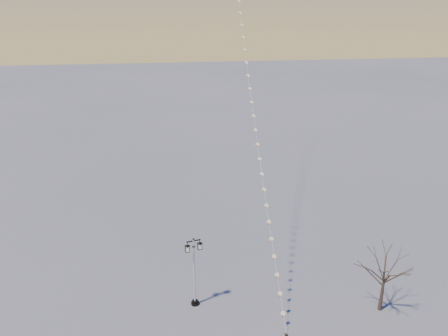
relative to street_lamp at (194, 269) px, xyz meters
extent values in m
plane|color=#5F6161|center=(3.23, -3.56, -2.78)|extent=(300.00, 300.00, 0.00)
cylinder|color=black|center=(0.00, 0.00, -2.70)|extent=(0.56, 0.56, 0.16)
cylinder|color=black|center=(0.00, 0.00, -2.55)|extent=(0.40, 0.40, 0.14)
cylinder|color=silver|center=(0.00, 0.00, -0.14)|extent=(0.13, 0.13, 4.69)
cylinder|color=black|center=(0.00, 0.00, 1.66)|extent=(0.20, 0.20, 0.06)
cube|color=black|center=(0.00, 0.00, 2.06)|extent=(0.94, 0.26, 0.06)
sphere|color=black|center=(0.00, 0.00, 2.18)|extent=(0.14, 0.14, 0.14)
pyramid|color=black|center=(-0.41, -0.09, 1.91)|extent=(0.44, 0.44, 0.14)
cube|color=beige|center=(-0.41, -0.09, 1.60)|extent=(0.26, 0.26, 0.34)
cube|color=black|center=(-0.41, -0.09, 1.41)|extent=(0.30, 0.30, 0.04)
pyramid|color=black|center=(0.41, 0.09, 1.91)|extent=(0.44, 0.44, 0.14)
cube|color=beige|center=(0.41, 0.09, 1.60)|extent=(0.26, 0.26, 0.34)
cube|color=black|center=(0.41, 0.09, 1.41)|extent=(0.30, 0.30, 0.04)
cone|color=#372B1F|center=(11.99, -2.64, -1.59)|extent=(0.28, 0.28, 2.39)
cylinder|color=black|center=(5.12, -4.01, -2.69)|extent=(0.19, 0.19, 0.19)
cylinder|color=black|center=(5.12, -4.01, -2.67)|extent=(0.03, 0.03, 0.23)
cone|color=#DE462D|center=(6.12, 14.10, 15.44)|extent=(0.08, 0.08, 0.26)
cylinder|color=white|center=(5.12, -4.01, -2.22)|extent=(0.02, 0.02, 0.75)
camera|label=1|loc=(-2.23, -24.19, 15.81)|focal=34.64mm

